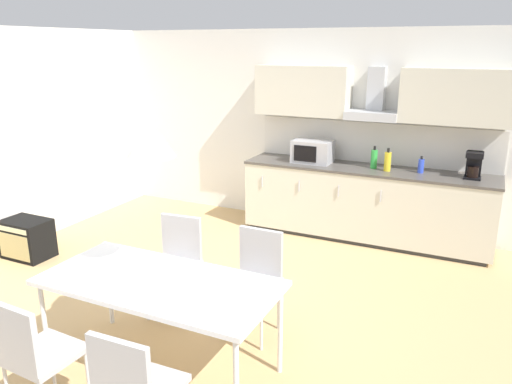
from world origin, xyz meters
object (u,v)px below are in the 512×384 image
object	(u,v)px
bottle_green	(374,159)
dining_table	(159,286)
microwave	(313,151)
chair_far_left	(177,255)
bottle_yellow	(388,161)
chair_far_right	(256,272)
chair_near_left	(32,349)
guitar_amp	(27,239)
bottle_blue	(421,166)
coffee_maker	(474,165)
pendant_lamp	(150,140)

from	to	relation	value
bottle_green	dining_table	distance (m)	3.38
microwave	chair_far_left	size ratio (longest dim) A/B	0.55
bottle_yellow	microwave	bearing A→B (deg)	176.96
bottle_yellow	chair_far_right	xyz separation A→B (m)	(-0.55, -2.42, -0.48)
chair_near_left	guitar_amp	bearing A→B (deg)	140.45
chair_near_left	dining_table	bearing A→B (deg)	63.80
bottle_blue	chair_near_left	world-z (taller)	bottle_blue
dining_table	guitar_amp	size ratio (longest dim) A/B	3.26
microwave	coffee_maker	world-z (taller)	coffee_maker
microwave	bottle_blue	size ratio (longest dim) A/B	2.47
chair_far_right	guitar_amp	xyz separation A→B (m)	(-2.97, 0.26, -0.31)
bottle_green	chair_near_left	bearing A→B (deg)	-105.79
dining_table	guitar_amp	world-z (taller)	dining_table
chair_far_left	dining_table	bearing A→B (deg)	-63.57
chair_far_left	guitar_amp	world-z (taller)	chair_far_left
bottle_blue	pendant_lamp	bearing A→B (deg)	-111.68
microwave	coffee_maker	xyz separation A→B (m)	(1.86, 0.03, 0.01)
microwave	chair_near_left	world-z (taller)	microwave
bottle_blue	pendant_lamp	size ratio (longest dim) A/B	0.61
coffee_maker	guitar_amp	size ratio (longest dim) A/B	0.58
bottle_blue	chair_near_left	xyz separation A→B (m)	(-1.69, -4.06, -0.45)
chair_far_left	chair_far_right	bearing A→B (deg)	0.03
bottle_yellow	chair_far_left	bearing A→B (deg)	-118.72
chair_far_right	chair_far_left	distance (m)	0.77
bottle_green	bottle_yellow	xyz separation A→B (m)	(0.17, -0.07, 0.00)
guitar_amp	pendant_lamp	world-z (taller)	pendant_lamp
bottle_green	dining_table	xyz separation A→B (m)	(-0.76, -3.27, -0.33)
guitar_amp	chair_far_left	bearing A→B (deg)	-6.63
chair_near_left	chair_far_right	bearing A→B (deg)	63.91
bottle_green	chair_far_right	world-z (taller)	bottle_green
bottle_blue	bottle_green	bearing A→B (deg)	-179.68
chair_near_left	chair_far_left	size ratio (longest dim) A/B	1.00
microwave	chair_near_left	distance (m)	4.08
chair_far_right	guitar_amp	world-z (taller)	chair_far_right
bottle_green	chair_far_left	bearing A→B (deg)	-114.80
dining_table	guitar_amp	bearing A→B (deg)	158.15
microwave	bottle_green	xyz separation A→B (m)	(0.76, 0.02, -0.03)
bottle_yellow	chair_near_left	size ratio (longest dim) A/B	0.31
bottle_yellow	chair_near_left	xyz separation A→B (m)	(-1.32, -3.98, -0.48)
coffee_maker	pendant_lamp	size ratio (longest dim) A/B	0.94
coffee_maker	bottle_yellow	xyz separation A→B (m)	(-0.92, -0.08, -0.03)
chair_far_left	pendant_lamp	bearing A→B (deg)	-63.57
bottle_blue	chair_far_right	distance (m)	2.70
chair_far_left	chair_near_left	bearing A→B (deg)	-89.86
pendant_lamp	coffee_maker	bearing A→B (deg)	60.46
microwave	chair_far_right	size ratio (longest dim) A/B	0.55
coffee_maker	pendant_lamp	world-z (taller)	pendant_lamp
coffee_maker	chair_far_right	world-z (taller)	coffee_maker
bottle_blue	dining_table	size ratio (longest dim) A/B	0.11
dining_table	chair_far_left	distance (m)	0.89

